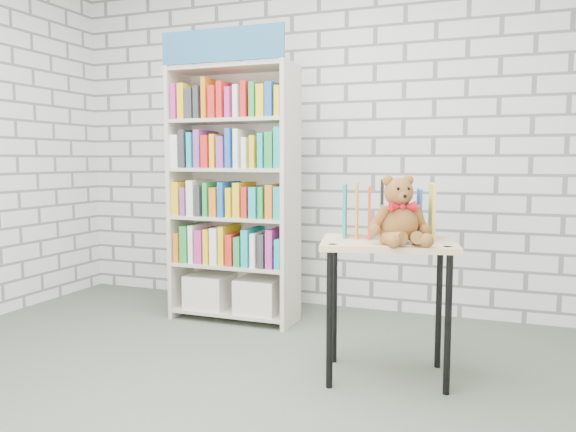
% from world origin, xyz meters
% --- Properties ---
extents(ground, '(4.50, 4.50, 0.00)m').
position_xyz_m(ground, '(0.00, 0.00, 0.00)').
color(ground, '#4A5346').
rests_on(ground, ground).
extents(room_shell, '(4.52, 4.02, 2.81)m').
position_xyz_m(room_shell, '(0.00, 0.00, 1.78)').
color(room_shell, silver).
rests_on(room_shell, ground).
extents(bookshelf, '(0.96, 0.37, 2.15)m').
position_xyz_m(bookshelf, '(-0.46, 1.36, 0.98)').
color(bookshelf, beige).
rests_on(bookshelf, ground).
extents(display_table, '(0.81, 0.64, 0.78)m').
position_xyz_m(display_table, '(0.85, 0.59, 0.67)').
color(display_table, '#D3B27E').
rests_on(display_table, ground).
extents(table_books, '(0.54, 0.33, 0.30)m').
position_xyz_m(table_books, '(0.82, 0.71, 0.93)').
color(table_books, teal).
rests_on(table_books, display_table).
extents(teddy_bear, '(0.35, 0.33, 0.36)m').
position_xyz_m(teddy_bear, '(0.93, 0.50, 0.93)').
color(teddy_bear, brown).
rests_on(teddy_bear, display_table).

